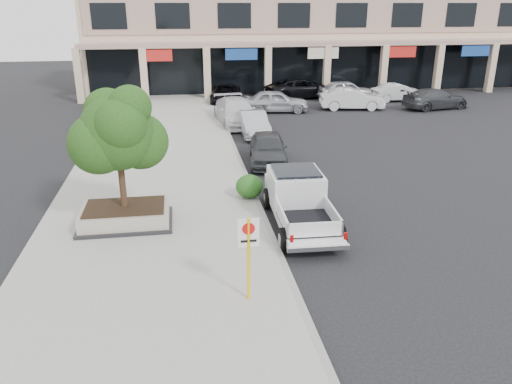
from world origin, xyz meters
TOP-DOWN VIEW (x-y plane):
  - ground at (0.00, 0.00)m, footprint 120.00×120.00m
  - sidewalk at (-5.50, 6.00)m, footprint 8.00×52.00m
  - curb at (-1.55, 6.00)m, footprint 0.20×52.00m
  - strip_mall at (8.00, 33.93)m, footprint 40.55×12.43m
  - planter at (-6.45, 2.38)m, footprint 3.20×2.20m
  - planter_tree at (-6.32, 2.53)m, footprint 2.90×2.55m
  - no_parking_sign at (-2.85, -2.97)m, footprint 0.55×0.09m
  - hedge at (-1.80, 4.26)m, footprint 1.10×0.99m
  - pickup_truck at (-0.35, 1.63)m, footprint 2.27×5.68m
  - curb_car_a at (-0.18, 9.16)m, footprint 2.35×4.62m
  - curb_car_b at (-0.05, 14.78)m, footprint 1.54×4.29m
  - curb_car_c at (-0.73, 17.84)m, footprint 2.84×5.84m
  - curb_car_d at (-0.67, 25.59)m, footprint 2.90×5.24m
  - lot_car_a at (2.59, 21.31)m, footprint 4.86×2.43m
  - lot_car_b at (8.34, 21.40)m, footprint 4.89×2.30m
  - lot_car_c at (14.62, 20.68)m, footprint 5.45×3.03m
  - lot_car_d at (5.70, 26.66)m, footprint 6.31×3.89m
  - lot_car_e at (9.17, 25.17)m, footprint 4.69×1.92m
  - lot_car_f at (13.19, 24.12)m, footprint 4.28×1.64m

SIDE VIEW (x-z plane):
  - ground at x=0.00m, z-range 0.00..0.00m
  - sidewalk at x=-5.50m, z-range 0.00..0.15m
  - curb at x=-1.55m, z-range 0.00..0.15m
  - planter at x=-6.45m, z-range 0.14..0.82m
  - hedge at x=-1.80m, z-range 0.15..1.08m
  - curb_car_d at x=-0.67m, z-range 0.00..1.39m
  - lot_car_f at x=13.19m, z-range 0.00..1.39m
  - curb_car_b at x=-0.05m, z-range 0.00..1.41m
  - lot_car_c at x=14.62m, z-range 0.00..1.49m
  - curb_car_a at x=-0.18m, z-range 0.00..1.51m
  - lot_car_b at x=8.34m, z-range 0.00..1.55m
  - lot_car_a at x=2.59m, z-range 0.00..1.59m
  - lot_car_e at x=9.17m, z-range 0.00..1.59m
  - lot_car_d at x=5.70m, z-range 0.00..1.63m
  - curb_car_c at x=-0.73m, z-range 0.00..1.63m
  - pickup_truck at x=-0.35m, z-range 0.00..1.77m
  - no_parking_sign at x=-2.85m, z-range 0.48..2.78m
  - planter_tree at x=-6.32m, z-range 1.41..5.41m
  - strip_mall at x=8.00m, z-range 0.00..9.50m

